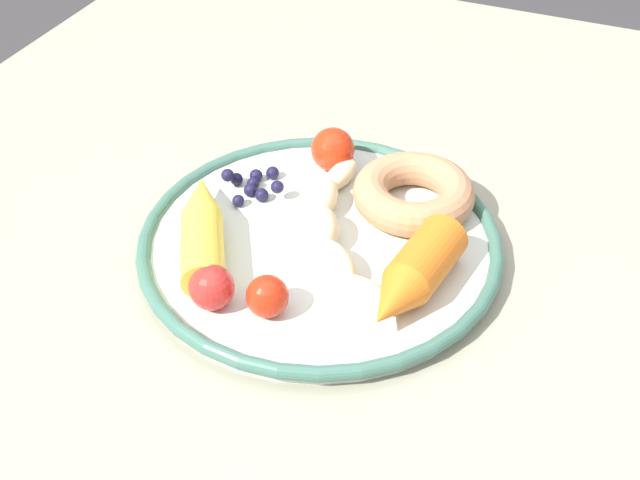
{
  "coord_description": "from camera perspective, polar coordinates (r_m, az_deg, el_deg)",
  "views": [
    {
      "loc": [
        0.48,
        0.24,
        1.18
      ],
      "look_at": [
        0.01,
        0.03,
        0.74
      ],
      "focal_mm": 46.29,
      "sensor_mm": 36.0,
      "label": 1
    }
  ],
  "objects": [
    {
      "name": "tomato_mid",
      "position": [
        0.61,
        -3.66,
        -3.9
      ],
      "size": [
        0.03,
        0.03,
        0.03
      ],
      "primitive_type": "sphere",
      "color": "red",
      "rests_on": "plate"
    },
    {
      "name": "plate",
      "position": [
        0.68,
        -0.0,
        -0.19
      ],
      "size": [
        0.3,
        0.3,
        0.02
      ],
      "color": "silver",
      "rests_on": "dining_table"
    },
    {
      "name": "carrot_yellow",
      "position": [
        0.67,
        -8.15,
        0.9
      ],
      "size": [
        0.13,
        0.1,
        0.03
      ],
      "color": "yellow",
      "rests_on": "plate"
    },
    {
      "name": "donut",
      "position": [
        0.71,
        6.49,
        3.24
      ],
      "size": [
        0.13,
        0.13,
        0.03
      ],
      "primitive_type": "torus",
      "rotation": [
        0.0,
        0.0,
        0.23
      ],
      "color": "tan",
      "rests_on": "plate"
    },
    {
      "name": "dining_table",
      "position": [
        0.76,
        -2.27,
        -5.05
      ],
      "size": [
        1.05,
        0.85,
        0.73
      ],
      "color": "#9E9881",
      "rests_on": "ground_plane"
    },
    {
      "name": "blueberry_pile",
      "position": [
        0.73,
        -4.63,
        3.89
      ],
      "size": [
        0.06,
        0.06,
        0.02
      ],
      "color": "#191638",
      "rests_on": "plate"
    },
    {
      "name": "banana",
      "position": [
        0.67,
        0.86,
        0.82
      ],
      "size": [
        0.18,
        0.12,
        0.03
      ],
      "color": "beige",
      "rests_on": "plate"
    },
    {
      "name": "tomato_far",
      "position": [
        0.75,
        0.89,
        6.28
      ],
      "size": [
        0.04,
        0.04,
        0.04
      ],
      "primitive_type": "sphere",
      "color": "red",
      "rests_on": "plate"
    },
    {
      "name": "tomato_near",
      "position": [
        0.62,
        -7.5,
        -3.26
      ],
      "size": [
        0.03,
        0.03,
        0.03
      ],
      "primitive_type": "sphere",
      "color": "red",
      "rests_on": "plate"
    },
    {
      "name": "carrot_orange",
      "position": [
        0.62,
        6.44,
        -2.52
      ],
      "size": [
        0.12,
        0.06,
        0.04
      ],
      "color": "orange",
      "rests_on": "plate"
    }
  ]
}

